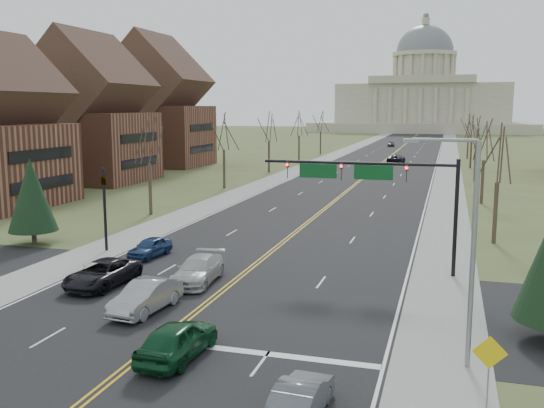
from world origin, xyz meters
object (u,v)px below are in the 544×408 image
Objects in this scene: warn_sign at (489,361)px; car_nb_outer_lead at (301,398)px; street_light at (467,238)px; car_nb_inner_lead at (177,339)px; car_far_nb at (396,159)px; car_sb_inner_lead at (146,296)px; car_sb_inner_second at (198,270)px; car_sb_outer_lead at (102,274)px; car_sb_outer_second at (150,247)px; signal_mast at (372,180)px; car_far_sb at (391,144)px; signal_left at (104,200)px.

warn_sign is 0.70× the size of car_nb_outer_lead.
car_nb_inner_lead is at bearing -167.70° from street_light.
car_far_nb is (-10.17, 90.48, -4.44)m from street_light.
car_sb_inner_lead is 5.52m from car_sb_inner_second.
car_far_nb is at bearing -84.32° from car_nb_outer_lead.
car_far_nb is (-4.99, 96.19, 0.10)m from car_nb_outer_lead.
warn_sign is at bearing -41.65° from car_sb_inner_second.
warn_sign is at bearing -16.26° from car_sb_inner_lead.
car_far_nb reaches higher than car_sb_outer_lead.
car_sb_outer_second is 0.70× the size of car_far_nb.
warn_sign reaches higher than car_sb_outer_lead.
car_nb_inner_lead is 1.15× the size of car_nb_outer_lead.
street_light is at bearing 100.75° from warn_sign.
signal_mast is 2.33× the size of car_sb_inner_second.
car_nb_outer_lead is 12.90m from car_sb_inner_lead.
car_far_sb is at bearing 96.54° from warn_sign.
car_nb_inner_lead reaches higher than car_nb_outer_lead.
car_sb_outer_second is at bearing 89.32° from car_far_nb.
car_nb_inner_lead is at bearing -25.93° from car_nb_outer_lead.
street_light is 8.95m from car_nb_outer_lead.
signal_mast is at bearing 111.41° from street_light.
warn_sign is 143.96m from car_far_sb.
car_far_nb is 1.30× the size of car_far_sb.
car_sb_inner_lead is 0.85× the size of car_far_nb.
signal_left is 0.66× the size of street_light.
signal_left is at bearing 144.98° from warn_sign.
signal_mast is at bearing 32.33° from car_sb_outer_lead.
car_sb_outer_lead is at bearing -160.04° from car_sb_inner_second.
car_nb_outer_lead is at bearing -34.21° from car_sb_outer_lead.
car_far_nb is (4.53, 82.55, 0.02)m from car_sb_inner_second.
car_sb_inner_lead is at bearing 93.53° from car_far_nb.
street_light is at bearing -87.67° from car_far_sb.
car_sb_outer_lead is (-14.54, 11.41, 0.07)m from car_nb_outer_lead.
signal_mast is 2.97× the size of car_nb_outer_lead.
warn_sign is at bearing -21.46° from car_sb_outer_lead.
street_light reaches higher than car_sb_inner_lead.
signal_mast is 19.87m from car_nb_outer_lead.
car_sb_inner_lead is (-15.95, 6.44, -1.22)m from warn_sign.
signal_left is at bearing -98.01° from car_far_sb.
car_nb_outer_lead is 0.86× the size of car_sb_inner_lead.
car_nb_outer_lead is 96.32m from car_far_nb.
car_far_nb is (5.02, 88.05, -0.01)m from car_sb_inner_lead.
car_nb_outer_lead is 145.09m from car_far_sb.
warn_sign is 0.67× the size of car_far_sb.
car_far_sb is (-10.46, 144.71, 0.06)m from car_nb_outer_lead.
car_sb_inner_second is at bearing 93.65° from car_far_nb.
signal_mast reaches higher than warn_sign.
car_nb_inner_lead is at bearing -110.25° from signal_mast.
car_nb_outer_lead reaches higher than car_sb_outer_second.
car_sb_inner_second is at bearing -52.36° from car_nb_outer_lead.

